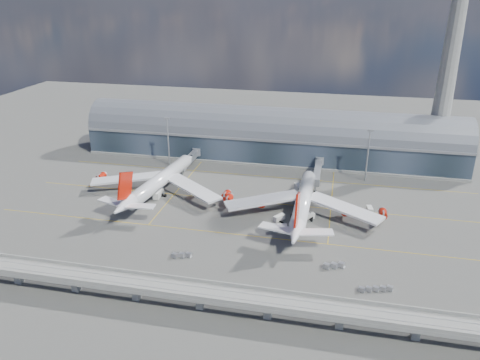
% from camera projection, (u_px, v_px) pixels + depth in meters
% --- Properties ---
extents(ground, '(500.00, 500.00, 0.00)m').
position_uv_depth(ground, '(240.00, 222.00, 186.85)').
color(ground, '#474744').
rests_on(ground, ground).
extents(taxi_lines, '(200.00, 80.12, 0.01)m').
position_uv_depth(taxi_lines, '(251.00, 199.00, 206.78)').
color(taxi_lines, gold).
rests_on(taxi_lines, ground).
extents(terminal, '(200.00, 30.00, 28.00)m').
position_uv_depth(terminal, '(271.00, 138.00, 252.79)').
color(terminal, '#202B36').
rests_on(terminal, ground).
extents(control_tower, '(19.00, 19.00, 103.00)m').
position_uv_depth(control_tower, '(449.00, 66.00, 225.10)').
color(control_tower, gray).
rests_on(control_tower, ground).
extents(guideway, '(220.00, 8.50, 7.20)m').
position_uv_depth(guideway, '(200.00, 293.00, 135.22)').
color(guideway, gray).
rests_on(guideway, ground).
extents(floodlight_mast_left, '(3.00, 0.70, 25.70)m').
position_uv_depth(floodlight_mast_left, '(168.00, 140.00, 241.00)').
color(floodlight_mast_left, gray).
rests_on(floodlight_mast_left, ground).
extents(floodlight_mast_right, '(3.00, 0.70, 25.70)m').
position_uv_depth(floodlight_mast_right, '(368.00, 154.00, 221.37)').
color(floodlight_mast_right, gray).
rests_on(floodlight_mast_right, ground).
extents(airliner_left, '(66.95, 70.41, 21.45)m').
position_uv_depth(airliner_left, '(158.00, 182.00, 209.58)').
color(airliner_left, white).
rests_on(airliner_left, ground).
extents(airliner_right, '(66.76, 69.75, 22.19)m').
position_uv_depth(airliner_right, '(303.00, 203.00, 190.08)').
color(airliner_right, white).
rests_on(airliner_right, ground).
extents(jet_bridge_left, '(4.40, 28.00, 7.25)m').
position_uv_depth(jet_bridge_left, '(190.00, 159.00, 240.18)').
color(jet_bridge_left, gray).
rests_on(jet_bridge_left, ground).
extents(jet_bridge_right, '(4.40, 32.00, 7.25)m').
position_uv_depth(jet_bridge_right, '(318.00, 170.00, 225.64)').
color(jet_bridge_right, gray).
rests_on(jet_bridge_right, ground).
extents(service_truck_0, '(3.15, 7.98, 3.25)m').
position_uv_depth(service_truck_0, '(158.00, 194.00, 208.44)').
color(service_truck_0, silver).
rests_on(service_truck_0, ground).
extents(service_truck_1, '(5.44, 3.30, 2.95)m').
position_uv_depth(service_truck_1, '(280.00, 228.00, 179.13)').
color(service_truck_1, silver).
rests_on(service_truck_1, ground).
extents(service_truck_2, '(7.00, 4.78, 2.48)m').
position_uv_depth(service_truck_2, '(306.00, 216.00, 188.79)').
color(service_truck_2, silver).
rests_on(service_truck_2, ground).
extents(service_truck_3, '(4.61, 5.44, 2.52)m').
position_uv_depth(service_truck_3, '(279.00, 218.00, 187.37)').
color(service_truck_3, silver).
rests_on(service_truck_3, ground).
extents(service_truck_4, '(2.89, 4.88, 2.66)m').
position_uv_depth(service_truck_4, '(370.00, 210.00, 193.96)').
color(service_truck_4, silver).
rests_on(service_truck_4, ground).
extents(service_truck_5, '(4.53, 6.76, 3.05)m').
position_uv_depth(service_truck_5, '(298.00, 188.00, 214.56)').
color(service_truck_5, silver).
rests_on(service_truck_5, ground).
extents(cargo_train_0, '(7.23, 3.39, 1.59)m').
position_uv_depth(cargo_train_0, '(182.00, 255.00, 162.44)').
color(cargo_train_0, gray).
rests_on(cargo_train_0, ground).
extents(cargo_train_1, '(10.95, 4.41, 1.46)m').
position_uv_depth(cargo_train_1, '(376.00, 289.00, 144.55)').
color(cargo_train_1, gray).
rests_on(cargo_train_1, ground).
extents(cargo_train_2, '(7.67, 4.13, 1.70)m').
position_uv_depth(cargo_train_2, '(334.00, 266.00, 156.35)').
color(cargo_train_2, gray).
rests_on(cargo_train_2, ground).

